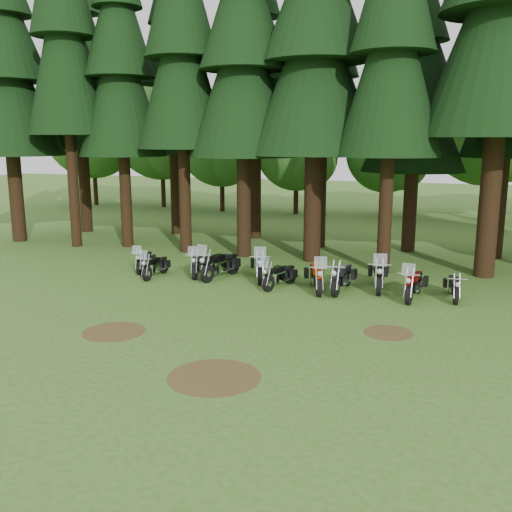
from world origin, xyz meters
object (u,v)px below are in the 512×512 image
object	(u,v)px
motorcycle_1	(156,267)
motorcycle_6	(316,277)
motorcycle_5	(280,276)
motorcycle_10	(454,288)
motorcycle_7	(342,278)
motorcycle_3	(220,266)
motorcycle_4	(260,267)
motorcycle_0	(144,261)
motorcycle_2	(197,264)
motorcycle_9	(414,285)
motorcycle_8	(378,275)

from	to	relation	value
motorcycle_1	motorcycle_6	distance (m)	6.57
motorcycle_5	motorcycle_10	bearing A→B (deg)	22.63
motorcycle_1	motorcycle_7	xyz separation A→B (m)	(7.48, 0.29, 0.07)
motorcycle_3	motorcycle_4	distance (m)	1.58
motorcycle_1	motorcycle_10	xyz separation A→B (m)	(11.33, 0.52, -0.02)
motorcycle_10	motorcycle_3	bearing A→B (deg)	172.33
motorcycle_0	motorcycle_2	world-z (taller)	motorcycle_2
motorcycle_3	motorcycle_10	world-z (taller)	motorcycle_3
motorcycle_2	motorcycle_3	size ratio (longest dim) A/B	0.90
motorcycle_6	motorcycle_9	bearing A→B (deg)	-19.17
motorcycle_7	motorcycle_0	bearing A→B (deg)	-179.26
motorcycle_5	motorcycle_8	world-z (taller)	motorcycle_8
motorcycle_7	motorcycle_10	world-z (taller)	motorcycle_7
motorcycle_2	motorcycle_8	bearing A→B (deg)	-15.33
motorcycle_0	motorcycle_10	bearing A→B (deg)	-14.71
motorcycle_6	motorcycle_2	bearing A→B (deg)	150.68
motorcycle_6	motorcycle_7	size ratio (longest dim) A/B	0.98
motorcycle_0	motorcycle_5	bearing A→B (deg)	-20.56
motorcycle_5	motorcycle_7	world-z (taller)	motorcycle_5
motorcycle_4	motorcycle_5	bearing A→B (deg)	-59.91
motorcycle_3	motorcycle_4	world-z (taller)	motorcycle_3
motorcycle_6	motorcycle_4	bearing A→B (deg)	138.87
motorcycle_5	motorcycle_7	bearing A→B (deg)	24.60
motorcycle_3	motorcycle_6	xyz separation A→B (m)	(4.04, -0.64, -0.01)
motorcycle_4	motorcycle_8	world-z (taller)	motorcycle_8
motorcycle_4	motorcycle_10	xyz separation A→B (m)	(7.25, -0.45, -0.11)
motorcycle_1	motorcycle_4	distance (m)	4.20
motorcycle_10	motorcycle_5	bearing A→B (deg)	177.87
motorcycle_1	motorcycle_9	world-z (taller)	motorcycle_9
motorcycle_7	motorcycle_8	size ratio (longest dim) A/B	0.95
motorcycle_10	motorcycle_8	bearing A→B (deg)	163.52
motorcycle_5	motorcycle_6	distance (m)	1.38
motorcycle_4	motorcycle_7	size ratio (longest dim) A/B	1.00
motorcycle_5	motorcycle_8	xyz separation A→B (m)	(3.51, 0.95, 0.09)
motorcycle_7	motorcycle_10	bearing A→B (deg)	7.63
motorcycle_0	motorcycle_8	bearing A→B (deg)	-12.39
motorcycle_1	motorcycle_6	xyz separation A→B (m)	(6.57, 0.03, 0.08)
motorcycle_1	motorcycle_8	distance (m)	8.76
motorcycle_5	motorcycle_9	bearing A→B (deg)	18.96
motorcycle_5	motorcycle_10	distance (m)	6.16
motorcycle_2	motorcycle_10	xyz separation A→B (m)	(9.87, -0.31, -0.06)
motorcycle_1	motorcycle_2	world-z (taller)	motorcycle_2
motorcycle_1	motorcycle_3	world-z (taller)	motorcycle_3
motorcycle_1	motorcycle_5	bearing A→B (deg)	0.23
motorcycle_1	motorcycle_2	size ratio (longest dim) A/B	0.91
motorcycle_1	motorcycle_9	xyz separation A→B (m)	(10.03, 0.11, 0.07)
motorcycle_9	motorcycle_0	bearing A→B (deg)	-176.32
motorcycle_9	motorcycle_3	bearing A→B (deg)	-176.97
motorcycle_6	motorcycle_10	xyz separation A→B (m)	(4.76, 0.49, -0.10)
motorcycle_7	motorcycle_9	bearing A→B (deg)	0.06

